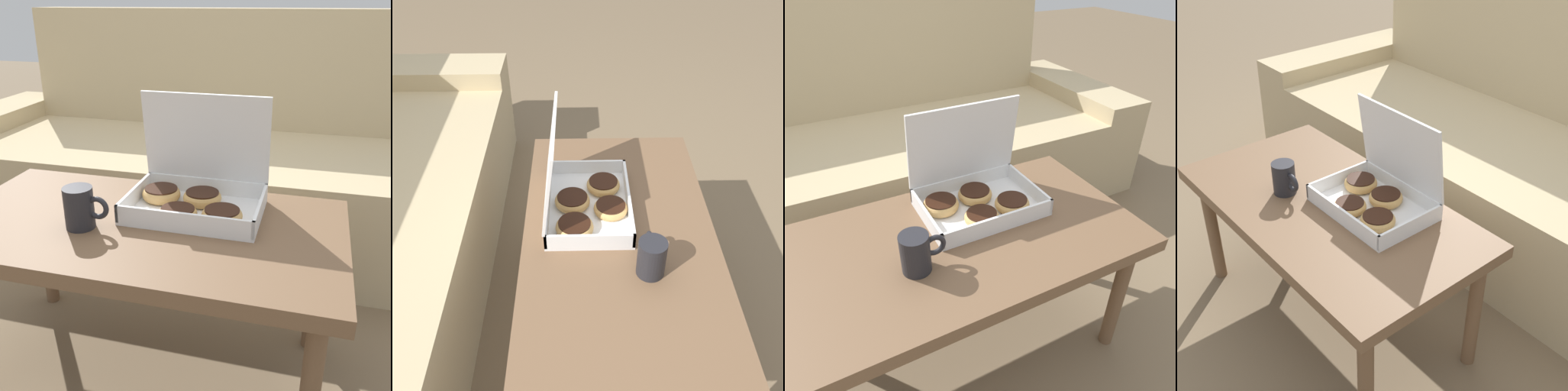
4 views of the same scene
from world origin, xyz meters
TOP-DOWN VIEW (x-y plane):
  - ground_plane at (0.00, 0.00)m, footprint 12.00×12.00m
  - coffee_table at (0.00, -0.11)m, footprint 1.02×0.54m
  - pastry_box at (0.11, -0.01)m, footprint 0.35×0.25m
  - coffee_mug at (-0.13, -0.18)m, footprint 0.12×0.07m

SIDE VIEW (x-z plane):
  - ground_plane at x=0.00m, z-range 0.00..0.00m
  - coffee_table at x=0.00m, z-range 0.19..0.66m
  - pastry_box at x=0.11m, z-range 0.38..0.67m
  - coffee_mug at x=-0.13m, z-range 0.47..0.58m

